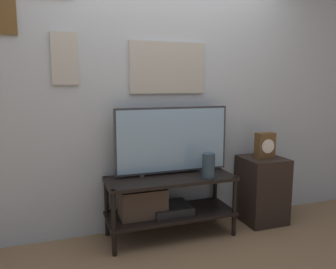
# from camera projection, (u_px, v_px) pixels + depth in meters

# --- Properties ---
(ground_plane) EXTENTS (12.00, 12.00, 0.00)m
(ground_plane) POSITION_uv_depth(u_px,v_px,m) (181.00, 248.00, 2.83)
(ground_plane) COLOR #846647
(wall_back) EXTENTS (6.40, 0.08, 2.70)m
(wall_back) POSITION_uv_depth(u_px,v_px,m) (160.00, 89.00, 3.12)
(wall_back) COLOR #B2BCC6
(wall_back) RESTS_ON ground_plane
(media_console) EXTENTS (1.18, 0.45, 0.57)m
(media_console) POSITION_uv_depth(u_px,v_px,m) (160.00, 200.00, 2.99)
(media_console) COLOR black
(media_console) RESTS_ON ground_plane
(television) EXTENTS (1.09, 0.05, 0.63)m
(television) POSITION_uv_depth(u_px,v_px,m) (172.00, 140.00, 3.05)
(television) COLOR #333338
(television) RESTS_ON media_console
(vase_slim_bronze) EXTENTS (0.10, 0.10, 0.18)m
(vase_slim_bronze) POSITION_uv_depth(u_px,v_px,m) (207.00, 164.00, 3.10)
(vase_slim_bronze) COLOR brown
(vase_slim_bronze) RESTS_ON media_console
(vase_tall_ceramic) EXTENTS (0.12, 0.12, 0.23)m
(vase_tall_ceramic) POSITION_uv_depth(u_px,v_px,m) (208.00, 166.00, 2.95)
(vase_tall_ceramic) COLOR #2D4251
(vase_tall_ceramic) RESTS_ON media_console
(side_table) EXTENTS (0.41, 0.42, 0.67)m
(side_table) POSITION_uv_depth(u_px,v_px,m) (262.00, 189.00, 3.36)
(side_table) COLOR black
(side_table) RESTS_ON ground_plane
(mantel_clock) EXTENTS (0.19, 0.11, 0.26)m
(mantel_clock) POSITION_uv_depth(u_px,v_px,m) (265.00, 145.00, 3.28)
(mantel_clock) COLOR brown
(mantel_clock) RESTS_ON side_table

